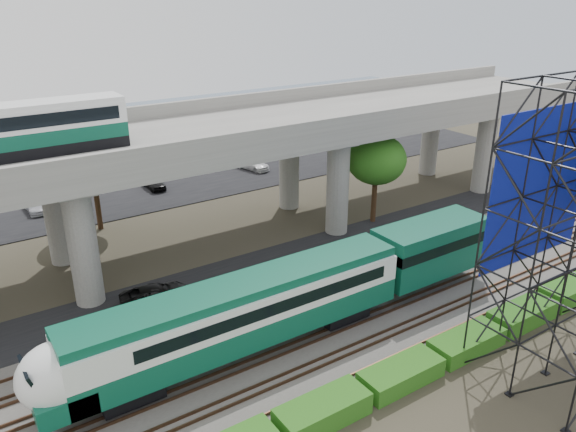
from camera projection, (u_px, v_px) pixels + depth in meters
ground at (333, 347)px, 31.62m from camera, size 140.00×140.00×0.00m
ballast_bed at (313, 329)px, 33.12m from camera, size 90.00×12.00×0.20m
service_road at (242, 273)px, 39.69m from camera, size 90.00×5.00×0.08m
parking_lot at (131, 183)px, 57.79m from camera, size 90.00×18.00×0.08m
harbor_water at (75, 138)px, 74.75m from camera, size 140.00×40.00×0.03m
rail_tracks at (313, 326)px, 33.05m from camera, size 90.00×9.52×0.16m
commuter_train at (278, 300)px, 30.82m from camera, size 29.30×3.06×4.30m
overpass at (191, 146)px, 40.38m from camera, size 80.00×12.00×12.40m
hedge_strip at (401, 373)px, 28.61m from camera, size 34.60×1.80×1.20m
trees at (143, 189)px, 39.56m from camera, size 40.94×16.94×7.69m
suv at (156, 294)px, 35.64m from camera, size 4.72×2.69×1.24m
parked_cars at (145, 175)px, 58.11m from camera, size 37.66×9.79×1.30m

